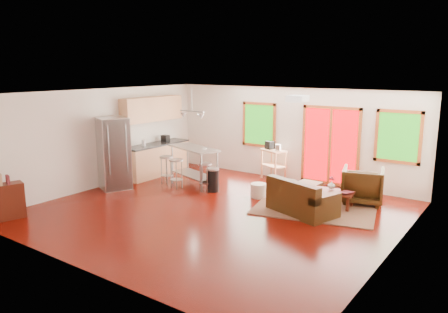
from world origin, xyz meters
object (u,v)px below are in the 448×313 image
Objects in this scene: loveseat at (301,200)px; armchair at (363,184)px; ottoman at (308,190)px; rug at (315,207)px; kitchen_cart at (273,154)px; island at (194,159)px; refrigerator at (114,153)px; coffee_table at (332,193)px.

armchair is at bearing 79.70° from loveseat.
loveseat is 3.06× the size of ottoman.
rug is 2.42× the size of kitchen_cart.
rug is 0.64m from loveseat.
kitchen_cart reaches higher than island.
armchair is 1.75× the size of ottoman.
refrigerator is at bearing -153.72° from ottoman.
rug is 5.33m from refrigerator.
island reaches higher than coffee_table.
armchair is at bearing -14.63° from kitchen_cart.
coffee_table is 1.08× the size of armchair.
refrigerator is at bearing -161.38° from coffee_table.
armchair is at bearing 53.23° from rug.
kitchen_cart reaches higher than ottoman.
kitchen_cart is at bearing 71.19° from refrigerator.
island is (-3.45, 0.54, 0.40)m from loveseat.
armchair is at bearing 47.12° from refrigerator.
coffee_table is 3.85m from island.
rug is 1.31m from armchair.
armchair is 2.91m from kitchen_cart.
rug is at bearing 0.29° from island.
refrigerator reaches higher than kitchen_cart.
armchair is at bearing 57.28° from coffee_table.
refrigerator is (-5.31, -1.79, 0.61)m from coffee_table.
coffee_table is 0.85m from armchair.
armchair reaches higher than coffee_table.
loveseat is 3.51m from island.
coffee_table is 0.92m from ottoman.
kitchen_cart reaches higher than armchair.
rug is at bearing -54.40° from ottoman.
ottoman is at bearing 150.84° from coffee_table.
armchair is at bearing 13.16° from island.
ottoman reaches higher than rug.
island is at bearing 68.97° from refrigerator.
ottoman is 0.29× the size of refrigerator.
ottoman is at bearing 125.60° from rug.
loveseat is at bearing -99.83° from rug.
ottoman is 3.17m from island.
coffee_table reaches higher than rug.
coffee_table is at bearing -29.16° from ottoman.
rug is 2.59× the size of coffee_table.
kitchen_cart reaches higher than coffee_table.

